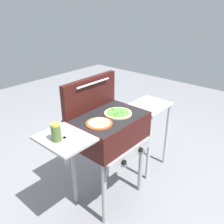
# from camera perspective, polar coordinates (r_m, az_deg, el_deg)

# --- Properties ---
(ground_plane) EXTENTS (8.00, 8.00, 0.00)m
(ground_plane) POSITION_cam_1_polar(r_m,az_deg,el_deg) (2.59, -0.77, -19.21)
(ground_plane) COLOR gray
(grill) EXTENTS (0.96, 0.53, 0.90)m
(grill) POSITION_cam_1_polar(r_m,az_deg,el_deg) (2.12, -1.05, -4.61)
(grill) COLOR #38110F
(grill) RESTS_ON ground_plane
(grill_lid_open) EXTENTS (0.63, 0.09, 0.30)m
(grill_lid_open) POSITION_cam_1_polar(r_m,az_deg,el_deg) (2.14, -5.23, 4.34)
(grill_lid_open) COLOR #38110F
(grill_lid_open) RESTS_ON grill
(pizza_veggie) EXTENTS (0.24, 0.24, 0.03)m
(pizza_veggie) POSITION_cam_1_polar(r_m,az_deg,el_deg) (2.10, 1.44, -0.23)
(pizza_veggie) COLOR #E0C17F
(pizza_veggie) RESTS_ON grill
(pizza_cheese) EXTENTS (0.22, 0.22, 0.04)m
(pizza_cheese) POSITION_cam_1_polar(r_m,az_deg,el_deg) (1.92, -3.08, -2.72)
(pizza_cheese) COLOR #C64723
(pizza_cheese) RESTS_ON grill
(sauce_jar) EXTENTS (0.07, 0.07, 0.13)m
(sauce_jar) POSITION_cam_1_polar(r_m,az_deg,el_deg) (1.72, -13.23, -4.74)
(sauce_jar) COLOR #4C6B2D
(sauce_jar) RESTS_ON grill
(prep_table) EXTENTS (0.44, 0.36, 0.80)m
(prep_table) POSITION_cam_1_polar(r_m,az_deg,el_deg) (2.69, 8.54, -2.78)
(prep_table) COLOR #B2B2B7
(prep_table) RESTS_ON ground_plane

